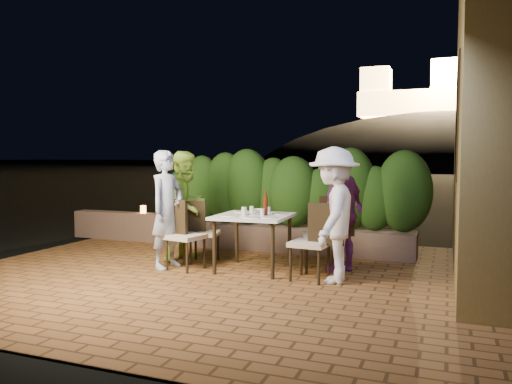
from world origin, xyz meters
The scene contains 31 objects.
ground centered at (0.00, 0.00, -0.02)m, with size 400.00×400.00×0.00m, color black.
terrace_floor centered at (0.00, 0.50, -0.07)m, with size 7.00×6.00×0.15m, color brown.
window_pane centered at (2.82, 1.50, 2.00)m, with size 0.08×1.00×1.40m, color black.
window_frame centered at (2.81, 1.50, 2.00)m, with size 0.06×1.15×1.55m, color black.
planter centered at (0.20, 2.30, 0.20)m, with size 4.20×0.55×0.40m, color brown.
hedge centered at (0.20, 2.30, 0.95)m, with size 4.00×0.70×1.10m, color #1A3A0F, non-canonical shape.
parapet centered at (-2.80, 2.30, 0.25)m, with size 2.20×0.30×0.50m, color brown.
hill centered at (2.00, 60.00, -4.00)m, with size 52.00×40.00×22.00m, color black.
fortress centered at (2.00, 60.00, 10.50)m, with size 26.00×8.00×8.00m, color #FFCC7A, non-canonical shape.
dining_table centered at (0.28, 0.81, 0.38)m, with size 0.96×0.96×0.75m, color white, non-canonical shape.
plate_nw centered at (0.04, 0.56, 0.76)m, with size 0.22×0.22×0.01m, color white.
plate_sw centered at (0.01, 1.04, 0.76)m, with size 0.22×0.22×0.01m, color white.
plate_ne centered at (0.59, 0.57, 0.76)m, with size 0.21×0.21×0.01m, color white.
plate_se centered at (0.57, 1.01, 0.76)m, with size 0.21×0.21×0.01m, color white.
plate_centre centered at (0.26, 0.82, 0.76)m, with size 0.20×0.20×0.01m, color white.
plate_front centered at (0.37, 0.50, 0.76)m, with size 0.24×0.24×0.01m, color white.
glass_nw centered at (0.20, 0.68, 0.81)m, with size 0.07×0.07×0.12m, color silver.
glass_sw centered at (0.18, 0.98, 0.80)m, with size 0.06×0.06×0.10m, color silver.
glass_ne centered at (0.43, 0.74, 0.80)m, with size 0.06×0.06×0.10m, color silver.
glass_se centered at (0.43, 0.98, 0.80)m, with size 0.06×0.06×0.10m, color silver.
beer_bottle centered at (0.44, 0.84, 0.91)m, with size 0.06×0.06×0.33m, color #501D0D, non-canonical shape.
bowl centered at (0.21, 1.14, 0.77)m, with size 0.18×0.18×0.04m, color white.
chair_left_front centered at (-0.60, 0.52, 0.47)m, with size 0.44×0.44×0.94m, color black, non-canonical shape.
chair_left_back centered at (-0.56, 1.02, 0.45)m, with size 0.41×0.41×0.89m, color black, non-canonical shape.
chair_right_front centered at (1.13, 0.55, 0.48)m, with size 0.45×0.45×0.96m, color black, non-canonical shape.
chair_right_back centered at (1.13, 1.07, 0.50)m, with size 0.47×0.47×1.01m, color black, non-canonical shape.
diner_blue centered at (-0.88, 0.53, 0.81)m, with size 0.59×0.39×1.61m, color #A2B4D1.
diner_green centered at (-0.89, 1.08, 0.80)m, with size 0.78×0.61×1.61m, color #A7DD45.
diner_white centered at (1.42, 0.56, 0.82)m, with size 1.06×0.61×1.65m, color white.
diner_purple centered at (1.42, 1.14, 0.80)m, with size 0.93×0.39×1.59m, color #6E2775.
parapet_lamp centered at (-2.46, 2.30, 0.57)m, with size 0.10×0.10×0.14m, color orange.
Camera 1 is at (2.70, -5.37, 1.53)m, focal length 35.00 mm.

